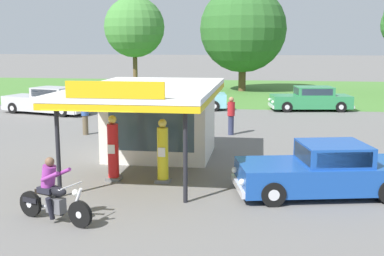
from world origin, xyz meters
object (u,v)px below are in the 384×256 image
Objects in this scene: gas_pump_nearside at (113,151)px; motorcycle_with_rider at (53,195)px; parked_car_back_row_centre at (189,98)px; parked_car_back_row_centre_right at (48,101)px; bystander_admiring_sedan at (231,115)px; gas_pump_offside at (163,153)px; featured_classic_sedan at (323,171)px; parked_car_back_row_left at (311,99)px; bystander_strolling_foreground at (85,114)px.

gas_pump_nearside is 3.69m from motorcycle_with_rider.
motorcycle_with_rider reaches higher than parked_car_back_row_centre.
bystander_admiring_sedan reaches higher than parked_car_back_row_centre_right.
gas_pump_nearside reaches higher than gas_pump_offside.
parked_car_back_row_centre reaches higher than featured_classic_sedan.
bystander_admiring_sedan reaches higher than featured_classic_sedan.
parked_car_back_row_left is (6.01, 17.01, -0.20)m from gas_pump_offside.
motorcycle_with_rider is 1.19× the size of bystander_strolling_foreground.
gas_pump_offside is 0.37× the size of parked_car_back_row_left.
gas_pump_nearside reaches higher than parked_car_back_row_centre.
bystander_strolling_foreground is 6.75m from bystander_admiring_sedan.
gas_pump_nearside is 1.57m from gas_pump_offside.
featured_classic_sedan is at bearing -38.14° from bystander_strolling_foreground.
bystander_admiring_sedan is (3.13, 8.06, 0.00)m from gas_pump_nearside.
bystander_strolling_foreground is (-3.49, -9.14, 0.22)m from parked_car_back_row_centre.
bystander_strolling_foreground is (4.65, -6.22, 0.23)m from parked_car_back_row_centre_right.
gas_pump_nearside is 15.68m from parked_car_back_row_centre_right.
parked_car_back_row_centre is 8.65m from parked_car_back_row_centre_right.
bystander_admiring_sedan is (3.19, -8.22, 0.21)m from parked_car_back_row_centre.
parked_car_back_row_left is at bearing 5.46° from parked_car_back_row_centre.
parked_car_back_row_centre_right reaches higher than parked_car_back_row_centre.
motorcycle_with_rider is 19.94m from parked_car_back_row_centre.
parked_car_back_row_centre_right is 16.20m from parked_car_back_row_left.
parked_car_back_row_left is (7.58, 17.01, -0.24)m from gas_pump_nearside.
parked_car_back_row_left is 2.97× the size of bystander_admiring_sedan.
bystander_admiring_sedan is at bearing 7.88° from bystander_strolling_foreground.
gas_pump_nearside is 1.15× the size of bystander_strolling_foreground.
parked_car_back_row_centre is (-1.62, 16.28, -0.17)m from gas_pump_offside.
gas_pump_nearside is 8.65m from bystander_admiring_sedan.
gas_pump_nearside is at bearing -63.56° from bystander_strolling_foreground.
featured_classic_sedan is 2.86× the size of bystander_admiring_sedan.
gas_pump_offside is at bearing 173.13° from featured_classic_sedan.
parked_car_back_row_centre is at bearing 69.07° from bystander_strolling_foreground.
gas_pump_nearside is 0.35× the size of parked_car_back_row_centre_right.
bystander_admiring_sedan is at bearing 73.44° from motorcycle_with_rider.
gas_pump_offside reaches higher than motorcycle_with_rider.
featured_classic_sedan is (6.61, 3.09, 0.01)m from motorcycle_with_rider.
bystander_admiring_sedan is at bearing -116.43° from parked_car_back_row_left.
gas_pump_nearside reaches higher than motorcycle_with_rider.
featured_classic_sedan is 20.08m from parked_car_back_row_centre_right.
gas_pump_offside is 0.93× the size of motorcycle_with_rider.
bystander_strolling_foreground reaches higher than parked_car_back_row_left.
parked_car_back_row_left is 2.95× the size of bystander_strolling_foreground.
gas_pump_offside is 16.55m from parked_car_back_row_centre_right.
featured_classic_sedan is 0.98× the size of parked_car_back_row_centre.
featured_classic_sedan is (4.69, -0.57, -0.24)m from gas_pump_offside.
parked_car_back_row_left is (7.63, 0.73, -0.03)m from parked_car_back_row_centre.
parked_car_back_row_centre is at bearing 89.14° from motorcycle_with_rider.
gas_pump_offside is at bearing -84.31° from parked_car_back_row_centre.
parked_car_back_row_left is 9.99m from bystander_admiring_sedan.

